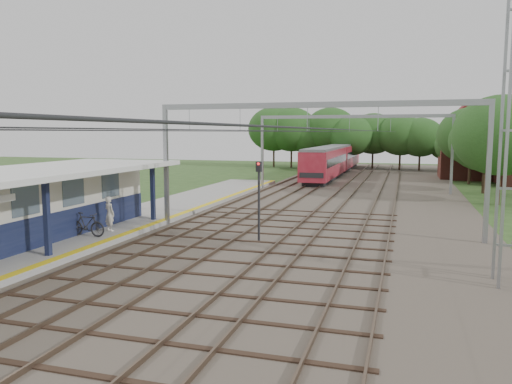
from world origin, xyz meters
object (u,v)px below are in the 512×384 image
(train, at_px, (336,158))
(signal_post, at_px, (259,193))
(person, at_px, (110,214))
(bicycle, at_px, (87,224))

(train, relative_size, signal_post, 8.65)
(train, xyz_separation_m, signal_post, (1.85, -41.64, 0.40))
(person, bearing_deg, train, -73.63)
(person, distance_m, train, 43.14)
(signal_post, bearing_deg, train, 104.41)
(bicycle, distance_m, train, 44.72)
(person, distance_m, bicycle, 1.60)
(person, height_order, signal_post, signal_post)
(bicycle, height_order, train, train)
(person, relative_size, bicycle, 0.91)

